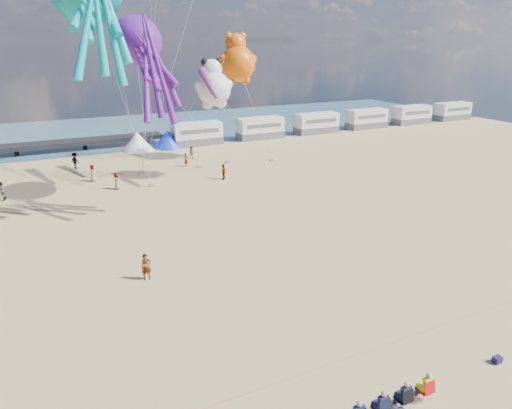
% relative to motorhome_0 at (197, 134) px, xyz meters
% --- Properties ---
extents(ground, '(120.00, 120.00, 0.00)m').
position_rel_motorhome_0_xyz_m(ground, '(-6.00, -40.00, -1.50)').
color(ground, tan).
rests_on(ground, ground).
extents(water, '(120.00, 120.00, 0.00)m').
position_rel_motorhome_0_xyz_m(water, '(-6.00, 15.00, -1.48)').
color(water, '#3C6173').
rests_on(water, ground).
extents(motorhome_0, '(6.60, 2.50, 3.00)m').
position_rel_motorhome_0_xyz_m(motorhome_0, '(0.00, 0.00, 0.00)').
color(motorhome_0, silver).
rests_on(motorhome_0, ground).
extents(motorhome_1, '(6.60, 2.50, 3.00)m').
position_rel_motorhome_0_xyz_m(motorhome_1, '(9.50, 0.00, 0.00)').
color(motorhome_1, silver).
rests_on(motorhome_1, ground).
extents(motorhome_2, '(6.60, 2.50, 3.00)m').
position_rel_motorhome_0_xyz_m(motorhome_2, '(19.00, 0.00, 0.00)').
color(motorhome_2, silver).
rests_on(motorhome_2, ground).
extents(motorhome_3, '(6.60, 2.50, 3.00)m').
position_rel_motorhome_0_xyz_m(motorhome_3, '(28.50, 0.00, 0.00)').
color(motorhome_3, silver).
rests_on(motorhome_3, ground).
extents(motorhome_4, '(6.60, 2.50, 3.00)m').
position_rel_motorhome_0_xyz_m(motorhome_4, '(38.00, 0.00, 0.00)').
color(motorhome_4, silver).
rests_on(motorhome_4, ground).
extents(motorhome_5, '(6.60, 2.50, 3.00)m').
position_rel_motorhome_0_xyz_m(motorhome_5, '(47.50, 0.00, 0.00)').
color(motorhome_5, silver).
rests_on(motorhome_5, ground).
extents(tent_white, '(4.00, 4.00, 2.40)m').
position_rel_motorhome_0_xyz_m(tent_white, '(-8.00, 0.00, -0.30)').
color(tent_white, white).
rests_on(tent_white, ground).
extents(tent_blue, '(4.00, 4.00, 2.40)m').
position_rel_motorhome_0_xyz_m(tent_blue, '(-4.00, 0.00, -0.30)').
color(tent_blue, '#1933CC').
rests_on(tent_blue, ground).
extents(spectator_row, '(6.10, 0.90, 1.30)m').
position_rel_motorhome_0_xyz_m(spectator_row, '(-9.34, -48.23, -0.85)').
color(spectator_row, black).
rests_on(spectator_row, ground).
extents(cooler_navy, '(0.38, 0.28, 0.30)m').
position_rel_motorhome_0_xyz_m(cooler_navy, '(-2.63, -48.04, -1.35)').
color(cooler_navy, '#1B1544').
rests_on(cooler_navy, ground).
extents(rope_line, '(34.00, 0.03, 0.03)m').
position_rel_motorhome_0_xyz_m(rope_line, '(-6.00, -45.00, -1.48)').
color(rope_line, '#F2338C').
rests_on(rope_line, ground).
extents(standing_person, '(0.61, 0.41, 1.63)m').
position_rel_motorhome_0_xyz_m(standing_person, '(-14.73, -33.96, -0.68)').
color(standing_person, tan).
rests_on(standing_person, ground).
extents(beachgoer_0, '(0.58, 0.72, 1.69)m').
position_rel_motorhome_0_xyz_m(beachgoer_0, '(-14.93, -11.69, -0.65)').
color(beachgoer_0, '#7F6659').
rests_on(beachgoer_0, ground).
extents(beachgoer_1, '(0.87, 0.71, 1.53)m').
position_rel_motorhome_0_xyz_m(beachgoer_1, '(-3.21, -7.43, -0.74)').
color(beachgoer_1, '#7F6659').
rests_on(beachgoer_1, ground).
extents(beachgoer_2, '(1.07, 1.10, 1.79)m').
position_rel_motorhome_0_xyz_m(beachgoer_2, '(-16.04, -5.84, -0.60)').
color(beachgoer_2, '#7F6659').
rests_on(beachgoer_2, ground).
extents(beachgoer_3, '(1.12, 1.14, 1.57)m').
position_rel_motorhome_0_xyz_m(beachgoer_3, '(-2.93, -16.78, -0.71)').
color(beachgoer_3, '#7F6659').
rests_on(beachgoer_3, ground).
extents(beachgoer_5, '(1.41, 1.14, 1.51)m').
position_rel_motorhome_0_xyz_m(beachgoer_5, '(-4.80, -10.22, -0.75)').
color(beachgoer_5, '#7F6659').
rests_on(beachgoer_5, ground).
extents(beachgoer_6, '(0.38, 0.58, 1.59)m').
position_rel_motorhome_0_xyz_m(beachgoer_6, '(-13.23, -15.37, -0.71)').
color(beachgoer_6, '#7F6659').
rests_on(beachgoer_6, ground).
extents(beachgoer_7, '(0.66, 0.89, 1.67)m').
position_rel_motorhome_0_xyz_m(beachgoer_7, '(-22.93, -14.29, -0.67)').
color(beachgoer_7, '#7F6659').
rests_on(beachgoer_7, ground).
extents(sandbag_a, '(0.50, 0.35, 0.22)m').
position_rel_motorhome_0_xyz_m(sandbag_a, '(-10.09, -15.99, -1.39)').
color(sandbag_a, gray).
rests_on(sandbag_a, ground).
extents(sandbag_b, '(0.50, 0.35, 0.22)m').
position_rel_motorhome_0_xyz_m(sandbag_b, '(-3.66, -11.28, -1.39)').
color(sandbag_b, gray).
rests_on(sandbag_b, ground).
extents(sandbag_c, '(0.50, 0.35, 0.22)m').
position_rel_motorhome_0_xyz_m(sandbag_c, '(4.98, -12.26, -1.39)').
color(sandbag_c, gray).
rests_on(sandbag_c, ground).
extents(sandbag_d, '(0.50, 0.35, 0.22)m').
position_rel_motorhome_0_xyz_m(sandbag_d, '(-0.05, -10.80, -1.39)').
color(sandbag_d, gray).
rests_on(sandbag_d, ground).
extents(sandbag_e, '(0.50, 0.35, 0.22)m').
position_rel_motorhome_0_xyz_m(sandbag_e, '(-10.04, -11.24, -1.39)').
color(sandbag_e, gray).
rests_on(sandbag_e, ground).
extents(kite_octopus_purple, '(7.08, 9.86, 10.35)m').
position_rel_motorhome_0_xyz_m(kite_octopus_purple, '(-11.06, -18.82, 11.76)').
color(kite_octopus_purple, '#5E1785').
extents(kite_panda, '(4.87, 4.72, 5.60)m').
position_rel_motorhome_0_xyz_m(kite_panda, '(-3.39, -15.96, 7.43)').
color(kite_panda, silver).
extents(kite_teddy_orange, '(5.01, 4.75, 6.65)m').
position_rel_motorhome_0_xyz_m(kite_teddy_orange, '(1.90, -9.67, 9.37)').
color(kite_teddy_orange, '#DA590C').
extents(windsock_left, '(1.61, 6.93, 6.87)m').
position_rel_motorhome_0_xyz_m(windsock_left, '(-10.16, -13.98, 11.21)').
color(windsock_left, red).
extents(windsock_mid, '(1.20, 5.66, 5.62)m').
position_rel_motorhome_0_xyz_m(windsock_mid, '(-8.52, -12.24, 9.26)').
color(windsock_mid, red).
extents(windsock_right, '(1.06, 4.29, 4.26)m').
position_rel_motorhome_0_xyz_m(windsock_right, '(-4.65, -18.06, 8.09)').
color(windsock_right, red).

